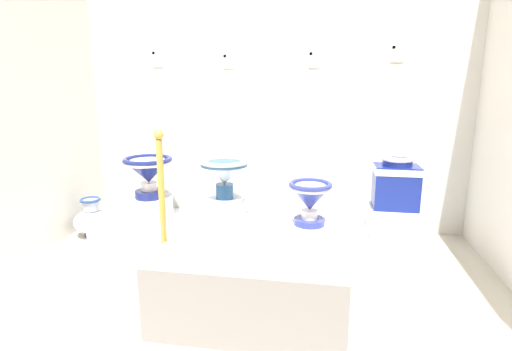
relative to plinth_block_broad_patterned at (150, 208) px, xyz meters
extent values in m
cube|color=silver|center=(1.02, 0.40, 1.33)|extent=(3.55, 0.06, 3.09)
cube|color=white|center=(1.02, -0.04, -0.16)|extent=(2.76, 0.77, 0.12)
cube|color=white|center=(0.00, 0.00, 0.00)|extent=(0.31, 0.28, 0.19)
cylinder|color=navy|center=(0.00, 0.00, 0.13)|extent=(0.24, 0.24, 0.07)
cylinder|color=white|center=(0.00, 0.00, 0.20)|extent=(0.14, 0.14, 0.07)
cone|color=navy|center=(0.00, 0.00, 0.34)|extent=(0.41, 0.41, 0.20)
cylinder|color=white|center=(0.00, 0.00, 0.42)|extent=(0.40, 0.40, 0.03)
torus|color=navy|center=(0.00, 0.00, 0.44)|extent=(0.42, 0.42, 0.04)
cylinder|color=white|center=(0.00, 0.00, 0.43)|extent=(0.29, 0.29, 0.01)
cube|color=white|center=(0.67, 0.01, -0.01)|extent=(0.30, 0.37, 0.17)
cylinder|color=silver|center=(0.67, 0.01, 0.10)|extent=(0.29, 0.29, 0.05)
cylinder|color=#255182|center=(0.67, 0.01, 0.19)|extent=(0.15, 0.15, 0.13)
cone|color=silver|center=(0.67, 0.01, 0.35)|extent=(0.40, 0.40, 0.19)
cylinder|color=#255182|center=(0.67, 0.01, 0.42)|extent=(0.39, 0.39, 0.03)
torus|color=silver|center=(0.67, 0.01, 0.44)|extent=(0.41, 0.41, 0.04)
cylinder|color=#255182|center=(0.67, 0.01, 0.44)|extent=(0.28, 0.28, 0.01)
cube|color=white|center=(1.39, -0.05, -0.07)|extent=(0.29, 0.38, 0.05)
cylinder|color=#2F398F|center=(1.39, -0.05, -0.02)|extent=(0.25, 0.25, 0.05)
cylinder|color=white|center=(1.39, -0.05, 0.04)|extent=(0.13, 0.13, 0.07)
cone|color=#2F398F|center=(1.39, -0.05, 0.18)|extent=(0.34, 0.34, 0.21)
cylinder|color=white|center=(1.39, -0.05, 0.27)|extent=(0.33, 0.33, 0.03)
torus|color=#2F398F|center=(1.39, -0.05, 0.29)|extent=(0.35, 0.35, 0.04)
cylinder|color=white|center=(1.39, -0.05, 0.28)|extent=(0.24, 0.24, 0.01)
cube|color=white|center=(2.04, -0.04, 0.02)|extent=(0.36, 0.32, 0.23)
cube|color=navy|center=(2.04, -0.04, 0.30)|extent=(0.33, 0.25, 0.34)
cube|color=white|center=(2.04, -0.04, 0.43)|extent=(0.34, 0.26, 0.05)
cylinder|color=navy|center=(2.04, -0.04, 0.49)|extent=(0.22, 0.22, 0.06)
torus|color=white|center=(2.04, -0.04, 0.52)|extent=(0.24, 0.24, 0.04)
cube|color=white|center=(-0.02, 0.36, 1.30)|extent=(0.10, 0.01, 0.15)
cube|color=#386BAD|center=(-0.05, 0.36, 1.34)|extent=(0.02, 0.01, 0.02)
cube|color=white|center=(0.64, 0.36, 1.27)|extent=(0.10, 0.01, 0.13)
cube|color=slate|center=(0.61, 0.36, 1.31)|extent=(0.02, 0.01, 0.02)
cube|color=white|center=(1.38, 0.36, 1.28)|extent=(0.10, 0.01, 0.14)
cube|color=#386BAD|center=(1.35, 0.36, 1.32)|extent=(0.02, 0.01, 0.02)
cube|color=white|center=(2.05, 0.36, 1.32)|extent=(0.11, 0.01, 0.14)
cube|color=#5B9E4C|center=(2.01, 0.36, 1.36)|extent=(0.02, 0.01, 0.02)
cylinder|color=navy|center=(-0.45, -0.18, -0.20)|extent=(0.15, 0.15, 0.03)
ellipsoid|color=#B0BBD3|center=(-0.45, -0.18, -0.08)|extent=(0.31, 0.31, 0.20)
cylinder|color=#B0BBD3|center=(-0.45, -0.18, 0.06)|extent=(0.13, 0.13, 0.09)
torus|color=navy|center=(-0.45, -0.18, 0.11)|extent=(0.17, 0.17, 0.02)
cylinder|color=gold|center=(0.51, -0.92, -0.20)|extent=(0.27, 0.27, 0.02)
cylinder|color=gold|center=(0.51, -0.92, 0.28)|extent=(0.04, 0.04, 0.93)
sphere|color=gold|center=(0.51, -0.92, 0.77)|extent=(0.06, 0.06, 0.06)
cube|color=gray|center=(1.13, -1.32, -0.01)|extent=(1.02, 0.36, 0.40)
camera|label=1|loc=(1.50, -3.19, 1.07)|focal=28.37mm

